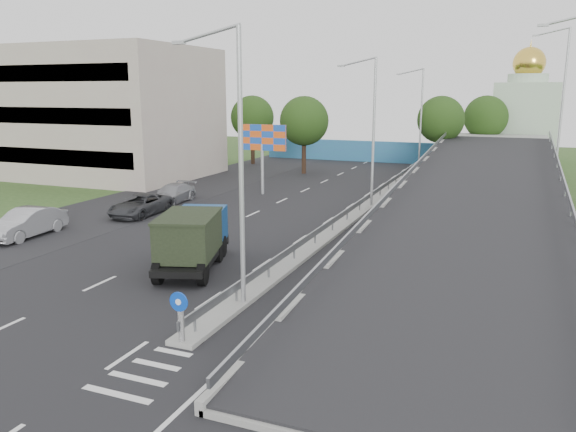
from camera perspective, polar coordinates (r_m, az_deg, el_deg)
The scene contains 22 objects.
ground at distance 17.16m, azimuth -14.81°, elevation -15.65°, with size 160.00×160.00×0.00m, color #2D4C1E.
road_surface at distance 35.17m, azimuth 0.86°, elevation -0.60°, with size 26.00×90.00×0.04m, color black.
parking_strip at distance 41.57m, azimuth -16.08°, elevation 0.95°, with size 8.00×90.00×0.05m, color black.
median at distance 37.96m, azimuth 7.28°, elevation 0.43°, with size 1.00×44.00×0.20m, color gray.
overpass_ramp at distance 36.51m, azimuth 18.80°, elevation 2.02°, with size 10.00×50.00×3.50m.
median_guardrail at distance 37.84m, azimuth 7.31°, elevation 1.39°, with size 0.09×44.00×0.71m.
sign_bollard at distance 18.32m, azimuth -10.87°, elevation -10.00°, with size 0.64×0.23×1.67m.
lamp_post_near at distance 20.31m, azimuth -5.29°, elevation 6.33°, with size 2.74×0.18×10.08m.
lamp_post_mid at distance 39.11m, azimuth 8.44°, elevation 9.20°, with size 2.74×0.18×10.08m.
lamp_post_far at distance 58.71m, azimuth 13.20°, elevation 10.07°, with size 2.74×0.18×10.08m.
beige_building at distance 59.05m, azimuth -20.07°, elevation 9.85°, with size 24.00×14.00×12.00m, color #AA988E.
blue_wall at distance 65.67m, azimuth 10.28°, elevation 6.38°, with size 30.00×0.50×2.40m, color teal.
church at distance 71.98m, azimuth 22.90°, elevation 9.42°, with size 7.00×7.00×13.80m.
billboard at distance 44.13m, azimuth -2.65°, elevation 7.57°, with size 4.00×0.24×5.50m.
tree_left_mid at distance 55.51m, azimuth 1.65°, elevation 9.61°, with size 4.80×4.80×7.60m.
tree_median_far at distance 60.45m, azimuth 15.27°, elevation 9.42°, with size 4.80×4.80×7.60m.
tree_left_far at distance 63.24m, azimuth -3.64°, elevation 9.95°, with size 4.80×4.80×7.60m.
tree_ramp_far at distance 67.07m, azimuth 19.46°, elevation 9.42°, with size 4.80×4.80×7.60m.
dump_truck at distance 26.08m, azimuth -9.63°, elevation -2.08°, with size 3.97×6.49×2.69m.
parked_car_b at distance 34.62m, azimuth -25.02°, elevation -0.64°, with size 1.70×4.88×1.61m, color #9F9FA4.
parked_car_c at distance 38.16m, azimuth -14.77°, elevation 1.08°, with size 2.29×4.97×1.38m, color #2E2F32.
parked_car_d at distance 41.92m, azimuth -11.67°, elevation 2.22°, with size 1.91×4.69×1.36m, color #909298.
Camera 1 is at (9.40, -11.93, 7.98)m, focal length 35.00 mm.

